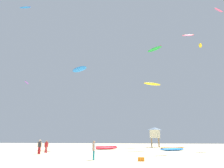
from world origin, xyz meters
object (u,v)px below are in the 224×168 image
Objects in this scene: kite_grounded_near at (105,148)px; cooler_box at (141,159)px; person_left at (40,146)px; kite_aloft_6 at (152,84)px; person_foreground at (94,149)px; kite_aloft_1 at (219,10)px; kite_aloft_2 at (188,35)px; lifeguard_tower at (155,133)px; person_midground at (46,146)px; kite_aloft_3 at (25,7)px; kite_aloft_0 at (154,49)px; kite_grounded_mid at (172,149)px; kite_aloft_5 at (27,83)px; kite_aloft_7 at (200,46)px; kite_aloft_4 at (79,69)px.

cooler_box is (5.87, -16.88, -0.11)m from kite_grounded_near.
kite_aloft_6 reaches higher than person_left.
kite_aloft_1 reaches higher than person_foreground.
kite_grounded_near is 31.88m from kite_aloft_2.
kite_aloft_2 is 0.86× the size of kite_aloft_6.
person_midground is at bearing -132.65° from lifeguard_tower.
kite_aloft_3 is (-25.33, -12.60, 24.28)m from lifeguard_tower.
lifeguard_tower is 1.09× the size of kite_aloft_0.
cooler_box is (4.26, -0.24, -0.82)m from person_foreground.
person_midground is at bearing -146.66° from kite_aloft_2.
lifeguard_tower is at bearing 98.96° from kite_grounded_mid.
person_left is at bearing -130.56° from kite_aloft_0.
kite_aloft_1 is 0.87× the size of kite_aloft_2.
kite_aloft_5 is (-22.64, 17.65, 12.85)m from cooler_box.
kite_aloft_7 is at bearing 56.56° from kite_aloft_2.
person_foreground is 0.44× the size of kite_aloft_4.
lifeguard_tower is at bearing -155.12° from kite_aloft_0.
kite_aloft_6 reaches higher than lifeguard_tower.
person_foreground is 0.80× the size of kite_aloft_5.
kite_aloft_7 is (22.12, 32.17, 25.41)m from person_foreground.
kite_grounded_mid is at bearing -55.85° from person_left.
kite_grounded_near is at bearing -140.00° from kite_aloft_0.
kite_grounded_near is 31.71m from kite_aloft_3.
kite_aloft_6 is (25.22, -3.99, -2.32)m from kite_aloft_5.
kite_aloft_3 is (-38.12, -3.62, 1.51)m from kite_aloft_1.
kite_aloft_1 is at bearing 4.42° from kite_aloft_4.
person_foreground is 9.84m from person_left.
cooler_box is (-5.16, -14.75, -0.09)m from kite_grounded_mid.
kite_aloft_6 is at bearing -2.15° from kite_aloft_4.
kite_aloft_3 reaches higher than kite_aloft_6.
kite_aloft_0 is at bearing -33.49° from person_left.
kite_aloft_1 is at bearing -95.50° from kite_aloft_7.
kite_aloft_5 is 0.68× the size of kite_aloft_7.
kite_grounded_near is 1.91× the size of kite_aloft_1.
person_foreground is at bearing -84.46° from kite_grounded_near.
cooler_box is at bearing -135.15° from kite_aloft_1.
kite_aloft_2 is at bearing -46.31° from person_left.
kite_aloft_7 is (17.86, 32.40, 26.23)m from cooler_box.
kite_aloft_1 is 38.33m from kite_aloft_3.
kite_aloft_6 reaches higher than cooler_box.
kite_aloft_1 is 8.93m from kite_aloft_2.
kite_aloft_5 reaches higher than kite_aloft_6.
kite_grounded_mid is at bearing 4.57° from kite_aloft_3.
kite_aloft_7 is (28.25, 18.25, 12.29)m from kite_aloft_4.
kite_grounded_near is 2.03× the size of kite_aloft_3.
lifeguard_tower is at bearing -112.10° from person_foreground.
kite_aloft_7 is at bearing 20.01° from kite_aloft_5.
person_foreground is 28.04m from kite_aloft_5.
person_midground is at bearing -108.30° from kite_aloft_4.
kite_grounded_mid is 1.80× the size of kite_aloft_1.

